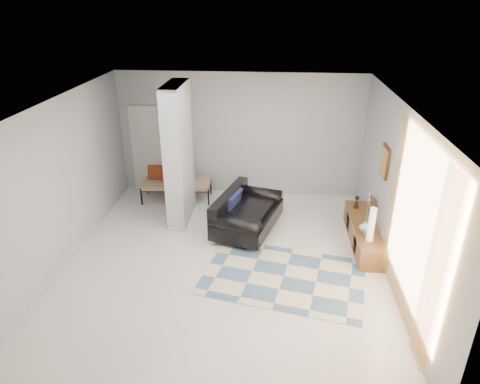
{
  "coord_description": "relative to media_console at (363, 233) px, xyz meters",
  "views": [
    {
      "loc": [
        0.81,
        -6.27,
        4.3
      ],
      "look_at": [
        0.21,
        0.6,
        1.1
      ],
      "focal_mm": 32.0,
      "sensor_mm": 36.0,
      "label": 1
    }
  ],
  "objects": [
    {
      "name": "floor",
      "position": [
        -2.52,
        -0.9,
        -0.2
      ],
      "size": [
        6.0,
        6.0,
        0.0
      ],
      "primitive_type": "plane",
      "color": "silver",
      "rests_on": "ground"
    },
    {
      "name": "ceiling",
      "position": [
        -2.52,
        -0.9,
        2.6
      ],
      "size": [
        6.0,
        6.0,
        0.0
      ],
      "primitive_type": "plane",
      "rotation": [
        3.14,
        0.0,
        0.0
      ],
      "color": "white",
      "rests_on": "wall_back"
    },
    {
      "name": "wall_back",
      "position": [
        -2.52,
        2.1,
        1.2
      ],
      "size": [
        6.0,
        0.0,
        6.0
      ],
      "primitive_type": "plane",
      "rotation": [
        1.57,
        0.0,
        0.0
      ],
      "color": "#B0B3B5",
      "rests_on": "ground"
    },
    {
      "name": "wall_front",
      "position": [
        -2.52,
        -3.9,
        1.2
      ],
      "size": [
        6.0,
        0.0,
        6.0
      ],
      "primitive_type": "plane",
      "rotation": [
        -1.57,
        0.0,
        0.0
      ],
      "color": "#B0B3B5",
      "rests_on": "ground"
    },
    {
      "name": "wall_left",
      "position": [
        -5.27,
        -0.9,
        1.2
      ],
      "size": [
        0.0,
        6.0,
        6.0
      ],
      "primitive_type": "plane",
      "rotation": [
        1.57,
        0.0,
        1.57
      ],
      "color": "#B0B3B5",
      "rests_on": "ground"
    },
    {
      "name": "wall_right",
      "position": [
        0.23,
        -0.9,
        1.2
      ],
      "size": [
        0.0,
        6.0,
        6.0
      ],
      "primitive_type": "plane",
      "rotation": [
        1.57,
        0.0,
        -1.57
      ],
      "color": "#B0B3B5",
      "rests_on": "ground"
    },
    {
      "name": "partition_column",
      "position": [
        -3.62,
        0.7,
        1.2
      ],
      "size": [
        0.35,
        1.2,
        2.8
      ],
      "primitive_type": "cube",
      "color": "silver",
      "rests_on": "floor"
    },
    {
      "name": "hallway_door",
      "position": [
        -4.62,
        2.06,
        0.82
      ],
      "size": [
        0.85,
        0.06,
        2.04
      ],
      "primitive_type": "cube",
      "color": "silver",
      "rests_on": "floor"
    },
    {
      "name": "curtain",
      "position": [
        0.15,
        -2.05,
        1.25
      ],
      "size": [
        0.0,
        2.55,
        2.55
      ],
      "primitive_type": "plane",
      "rotation": [
        1.57,
        0.0,
        1.57
      ],
      "color": "#F4A440",
      "rests_on": "wall_right"
    },
    {
      "name": "wall_art",
      "position": [
        0.2,
        -0.0,
        1.45
      ],
      "size": [
        0.04,
        0.45,
        0.55
      ],
      "primitive_type": "cube",
      "color": "#3F2711",
      "rests_on": "wall_right"
    },
    {
      "name": "media_console",
      "position": [
        0.0,
        0.0,
        0.0
      ],
      "size": [
        0.45,
        1.98,
        0.8
      ],
      "color": "brown",
      "rests_on": "floor"
    },
    {
      "name": "loveseat",
      "position": [
        -2.27,
        0.32,
        0.15
      ],
      "size": [
        1.41,
        1.9,
        0.76
      ],
      "rotation": [
        0.0,
        0.0,
        -0.27
      ],
      "color": "silver",
      "rests_on": "floor"
    },
    {
      "name": "daybed",
      "position": [
        -3.95,
        1.58,
        0.22
      ],
      "size": [
        1.57,
        0.74,
        0.77
      ],
      "rotation": [
        0.0,
        0.0,
        0.07
      ],
      "color": "black",
      "rests_on": "floor"
    },
    {
      "name": "area_rug",
      "position": [
        -1.49,
        -1.24,
        -0.2
      ],
      "size": [
        2.92,
        2.24,
        0.01
      ],
      "primitive_type": "cube",
      "rotation": [
        0.0,
        0.0,
        -0.21
      ],
      "color": "beige",
      "rests_on": "floor"
    },
    {
      "name": "cylinder_lamp",
      "position": [
        -0.02,
        -0.59,
        0.51
      ],
      "size": [
        0.11,
        0.11,
        0.63
      ],
      "primitive_type": "cylinder",
      "color": "beige",
      "rests_on": "media_console"
    },
    {
      "name": "bronze_figurine",
      "position": [
        -0.05,
        0.67,
        0.32
      ],
      "size": [
        0.14,
        0.14,
        0.25
      ],
      "primitive_type": null,
      "rotation": [
        0.0,
        0.0,
        0.16
      ],
      "color": "black",
      "rests_on": "media_console"
    },
    {
      "name": "vase",
      "position": [
        -0.05,
        -0.29,
        0.3
      ],
      "size": [
        0.23,
        0.23,
        0.21
      ],
      "primitive_type": "imported",
      "rotation": [
        0.0,
        0.0,
        0.15
      ],
      "color": "white",
      "rests_on": "media_console"
    }
  ]
}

